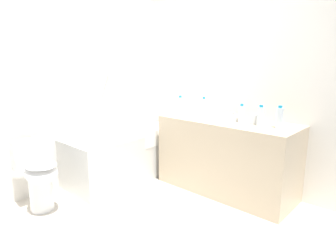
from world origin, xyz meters
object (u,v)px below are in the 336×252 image
(bathtub, at_px, (127,153))
(water_bottle_4, at_px, (204,107))
(water_bottle_1, at_px, (279,118))
(drinking_glass_1, at_px, (255,119))
(toilet, at_px, (38,173))
(sink_faucet, at_px, (232,115))
(water_bottle_2, at_px, (261,116))
(sink_basin, at_px, (224,118))
(drinking_glass_0, at_px, (191,112))
(toilet_paper_roll, at_px, (21,217))
(water_bottle_0, at_px, (241,114))
(water_bottle_3, at_px, (180,105))

(bathtub, relative_size, water_bottle_4, 6.66)
(water_bottle_1, relative_size, drinking_glass_1, 2.15)
(toilet, xyz_separation_m, water_bottle_4, (1.64, -0.81, 0.56))
(water_bottle_1, distance_m, water_bottle_4, 0.89)
(sink_faucet, distance_m, water_bottle_2, 0.46)
(sink_basin, height_order, sink_faucet, sink_faucet)
(water_bottle_1, xyz_separation_m, water_bottle_4, (-0.00, 0.89, 0.01))
(bathtub, distance_m, drinking_glass_1, 1.64)
(toilet, distance_m, drinking_glass_0, 1.78)
(sink_basin, xyz_separation_m, toilet_paper_roll, (-1.86, 0.97, -0.79))
(water_bottle_0, xyz_separation_m, water_bottle_1, (0.02, -0.40, 0.01))
(toilet, bearing_deg, bathtub, 94.70)
(toilet, xyz_separation_m, water_bottle_2, (1.62, -1.53, 0.55))
(toilet, xyz_separation_m, water_bottle_3, (1.58, -0.50, 0.56))
(bathtub, xyz_separation_m, water_bottle_2, (0.49, -1.53, 0.61))
(toilet_paper_roll, bearing_deg, toilet, 28.42)
(bathtub, relative_size, toilet, 2.18)
(water_bottle_4, bearing_deg, bathtub, 121.81)
(bathtub, bearing_deg, drinking_glass_0, -57.11)
(sink_faucet, relative_size, drinking_glass_0, 1.90)
(water_bottle_2, height_order, drinking_glass_1, water_bottle_2)
(drinking_glass_0, relative_size, drinking_glass_1, 0.79)
(sink_basin, bearing_deg, water_bottle_4, 84.97)
(toilet, relative_size, water_bottle_4, 3.06)
(bathtub, distance_m, water_bottle_3, 0.91)
(toilet, relative_size, water_bottle_3, 3.13)
(water_bottle_0, bearing_deg, drinking_glass_0, 94.53)
(sink_basin, relative_size, water_bottle_4, 1.38)
(sink_basin, height_order, drinking_glass_0, drinking_glass_0)
(sink_faucet, relative_size, water_bottle_2, 0.73)
(water_bottle_4, bearing_deg, sink_faucet, -61.40)
(water_bottle_2, bearing_deg, bathtub, 107.63)
(bathtub, xyz_separation_m, sink_faucet, (0.66, -1.11, 0.54))
(water_bottle_1, height_order, drinking_glass_1, water_bottle_1)
(drinking_glass_0, distance_m, toilet_paper_roll, 2.07)
(bathtub, bearing_deg, sink_basin, -66.52)
(toilet_paper_roll, bearing_deg, water_bottle_2, -36.75)
(sink_faucet, xyz_separation_m, water_bottle_0, (-0.17, -0.21, 0.06))
(water_bottle_1, xyz_separation_m, drinking_glass_1, (0.01, 0.26, -0.05))
(water_bottle_0, xyz_separation_m, toilet_paper_roll, (-1.87, 1.17, -0.86))
(water_bottle_1, distance_m, toilet_paper_roll, 2.61)
(drinking_glass_1, bearing_deg, water_bottle_4, 91.18)
(water_bottle_4, bearing_deg, toilet_paper_roll, 160.19)
(drinking_glass_0, bearing_deg, drinking_glass_1, -84.33)
(toilet, bearing_deg, toilet_paper_roll, -57.00)
(water_bottle_1, bearing_deg, bathtub, 106.63)
(bathtub, distance_m, water_bottle_2, 1.72)
(water_bottle_0, xyz_separation_m, water_bottle_3, (-0.04, 0.81, 0.01))
(sink_basin, distance_m, toilet_paper_roll, 2.24)
(water_bottle_1, xyz_separation_m, water_bottle_2, (-0.02, 0.18, -0.00))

